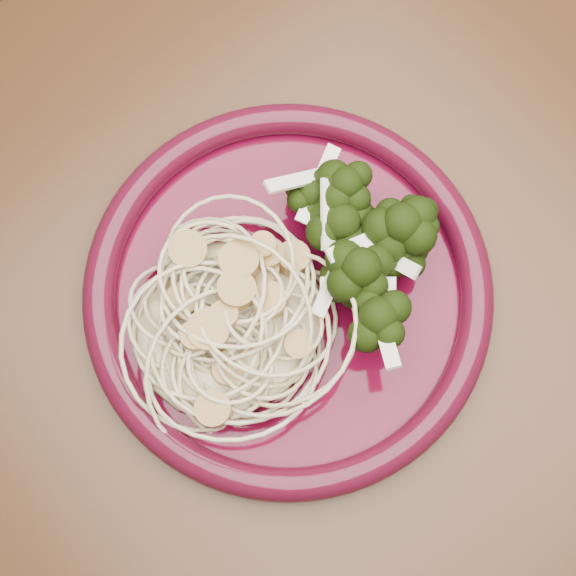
# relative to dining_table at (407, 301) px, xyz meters

# --- Properties ---
(dining_table) EXTENTS (1.20, 0.80, 0.75)m
(dining_table) POSITION_rel_dining_table_xyz_m (0.00, 0.00, 0.00)
(dining_table) COLOR #472814
(dining_table) RESTS_ON ground
(dinner_plate) EXTENTS (0.34, 0.34, 0.03)m
(dinner_plate) POSITION_rel_dining_table_xyz_m (-0.09, 0.05, 0.11)
(dinner_plate) COLOR #4C051A
(dinner_plate) RESTS_ON dining_table
(spaghetti_pile) EXTENTS (0.16, 0.15, 0.03)m
(spaghetti_pile) POSITION_rel_dining_table_xyz_m (-0.14, 0.06, 0.12)
(spaghetti_pile) COLOR beige
(spaghetti_pile) RESTS_ON dinner_plate
(scallop_cluster) EXTENTS (0.16, 0.16, 0.05)m
(scallop_cluster) POSITION_rel_dining_table_xyz_m (-0.14, 0.06, 0.16)
(scallop_cluster) COLOR tan
(scallop_cluster) RESTS_ON spaghetti_pile
(broccoli_pile) EXTENTS (0.11, 0.16, 0.05)m
(broccoli_pile) POSITION_rel_dining_table_xyz_m (-0.03, 0.04, 0.13)
(broccoli_pile) COLOR black
(broccoli_pile) RESTS_ON dinner_plate
(onion_garnish) EXTENTS (0.08, 0.11, 0.05)m
(onion_garnish) POSITION_rel_dining_table_xyz_m (-0.03, 0.04, 0.16)
(onion_garnish) COLOR white
(onion_garnish) RESTS_ON broccoli_pile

